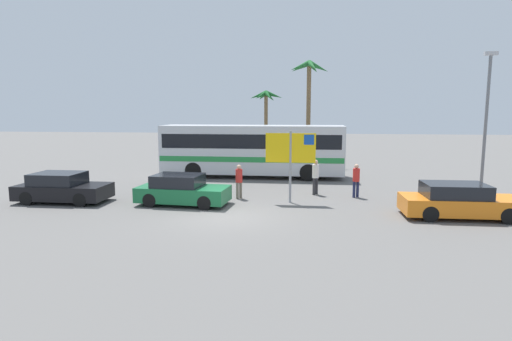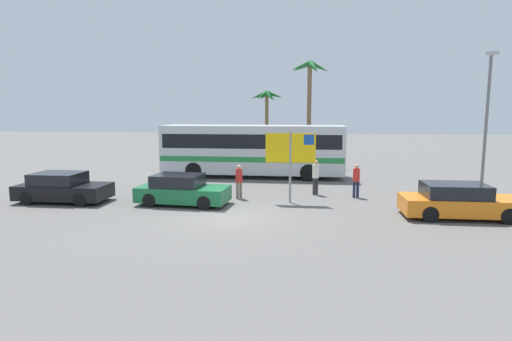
{
  "view_description": "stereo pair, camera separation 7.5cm",
  "coord_description": "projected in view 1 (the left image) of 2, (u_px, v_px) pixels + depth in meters",
  "views": [
    {
      "loc": [
        3.05,
        -15.77,
        4.09
      ],
      "look_at": [
        0.7,
        3.7,
        1.3
      ],
      "focal_mm": 29.76,
      "sensor_mm": 36.0,
      "label": 1
    },
    {
      "loc": [
        3.12,
        -15.76,
        4.09
      ],
      "look_at": [
        0.7,
        3.7,
        1.3
      ],
      "focal_mm": 29.76,
      "sensor_mm": 36.0,
      "label": 2
    }
  ],
  "objects": [
    {
      "name": "car_orange",
      "position": [
        459.0,
        201.0,
        16.23
      ],
      "size": [
        4.43,
        1.84,
        1.32
      ],
      "rotation": [
        0.0,
        0.0,
        0.01
      ],
      "color": "orange",
      "rests_on": "ground"
    },
    {
      "name": "palm_tree_seaside",
      "position": [
        309.0,
        84.0,
        31.0
      ],
      "size": [
        2.97,
        2.95,
        7.7
      ],
      "color": "brown",
      "rests_on": "ground"
    },
    {
      "name": "bus_front_coach",
      "position": [
        252.0,
        148.0,
        26.02
      ],
      "size": [
        11.06,
        2.55,
        3.17
      ],
      "color": "silver",
      "rests_on": "ground"
    },
    {
      "name": "car_black",
      "position": [
        62.0,
        188.0,
        19.01
      ],
      "size": [
        3.98,
        1.84,
        1.32
      ],
      "rotation": [
        0.0,
        0.0,
        0.0
      ],
      "color": "black",
      "rests_on": "ground"
    },
    {
      "name": "palm_tree_inland",
      "position": [
        266.0,
        103.0,
        37.41
      ],
      "size": [
        2.97,
        2.84,
        5.82
      ],
      "color": "brown",
      "rests_on": "ground"
    },
    {
      "name": "ground",
      "position": [
        227.0,
        217.0,
        16.44
      ],
      "size": [
        120.0,
        120.0,
        0.0
      ],
      "primitive_type": "plane",
      "color": "#605E5B"
    },
    {
      "name": "car_green",
      "position": [
        182.0,
        190.0,
        18.47
      ],
      "size": [
        4.04,
        2.04,
        1.32
      ],
      "rotation": [
        0.0,
        0.0,
        -0.08
      ],
      "color": "#196638",
      "rests_on": "ground"
    },
    {
      "name": "pedestrian_by_bus",
      "position": [
        356.0,
        178.0,
        19.93
      ],
      "size": [
        0.32,
        0.32,
        1.59
      ],
      "rotation": [
        0.0,
        0.0,
        5.06
      ],
      "color": "#1E2347",
      "rests_on": "ground"
    },
    {
      "name": "pedestrian_crossing_lot",
      "position": [
        316.0,
        174.0,
        20.59
      ],
      "size": [
        0.32,
        0.32,
        1.72
      ],
      "rotation": [
        0.0,
        0.0,
        2.3
      ],
      "color": "#2D2D33",
      "rests_on": "ground"
    },
    {
      "name": "lamp_post_left_side",
      "position": [
        486.0,
        120.0,
        18.96
      ],
      "size": [
        0.56,
        0.2,
        6.64
      ],
      "color": "slate",
      "rests_on": "ground"
    },
    {
      "name": "ferry_sign",
      "position": [
        292.0,
        151.0,
        18.65
      ],
      "size": [
        2.2,
        0.11,
        3.2
      ],
      "rotation": [
        0.0,
        0.0,
        0.01
      ],
      "color": "gray",
      "rests_on": "ground"
    },
    {
      "name": "pedestrian_near_sign",
      "position": [
        239.0,
        179.0,
        19.67
      ],
      "size": [
        0.32,
        0.32,
        1.6
      ],
      "rotation": [
        0.0,
        0.0,
        2.3
      ],
      "color": "#706656",
      "rests_on": "ground"
    }
  ]
}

